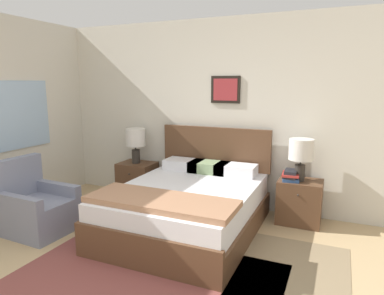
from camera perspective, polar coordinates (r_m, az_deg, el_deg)
wall_back at (r=4.80m, az=6.05°, el=5.48°), size 7.54×0.09×2.60m
wall_left at (r=5.12m, az=-28.73°, el=4.54°), size 0.08×5.21×2.60m
area_rug_main at (r=3.32m, az=-7.85°, el=-20.84°), size 2.37×1.53×0.01m
area_rug_bedside at (r=3.48m, az=16.29°, el=-19.62°), size 1.00×1.48×0.01m
bed at (r=4.10m, az=-0.69°, el=-9.65°), size 1.56×1.99×1.13m
armchair at (r=4.50m, az=-24.70°, el=-9.16°), size 0.79×0.68×0.86m
nightstand_near_window at (r=5.29m, az=-9.08°, el=-5.43°), size 0.53×0.44×0.55m
nightstand_by_door at (r=4.53m, az=17.47°, el=-8.60°), size 0.53×0.44×0.55m
table_lamp_near_window at (r=5.15m, az=-9.41°, el=1.31°), size 0.29×0.29×0.52m
table_lamp_by_door at (r=4.36m, az=17.72°, el=-0.77°), size 0.29×0.29×0.52m
book_thick_bottom at (r=4.42m, az=16.09°, el=-5.04°), size 0.23×0.27×0.04m
book_hardcover_middle at (r=4.41m, az=16.11°, el=-4.63°), size 0.17×0.26×0.03m
book_novel_upper at (r=4.40m, az=16.13°, el=-4.29°), size 0.22×0.29×0.03m
book_slim_near_top at (r=4.39m, az=16.15°, el=-3.88°), size 0.15×0.23×0.04m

